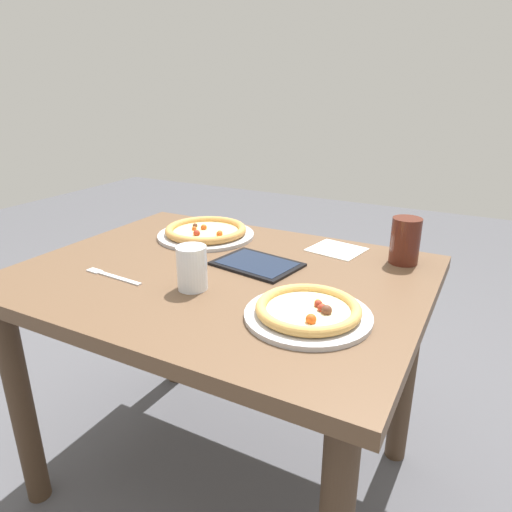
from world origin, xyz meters
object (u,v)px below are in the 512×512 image
pizza_near (308,311)px  fork (111,276)px  pizza_far (206,232)px  water_cup_clear (191,267)px  tablet (257,264)px  drink_cup_colored (405,241)px

pizza_near → fork: 0.58m
pizza_far → water_cup_clear: size_ratio=2.89×
pizza_far → water_cup_clear: bearing=-60.7°
tablet → drink_cup_colored: bearing=31.2°
drink_cup_colored → tablet: (-0.37, -0.23, -0.06)m
drink_cup_colored → water_cup_clear: bearing=-134.7°
fork → pizza_far: bearing=85.5°
pizza_far → water_cup_clear: water_cup_clear is taller
water_cup_clear → fork: bearing=-170.5°
pizza_far → pizza_near: bearing=-35.8°
pizza_far → drink_cup_colored: drink_cup_colored is taller
pizza_near → pizza_far: same height
pizza_near → fork: pizza_near is taller
fork → tablet: size_ratio=0.77×
water_cup_clear → tablet: 0.24m
pizza_far → drink_cup_colored: (0.66, 0.07, 0.05)m
pizza_far → tablet: size_ratio=1.27×
drink_cup_colored → water_cup_clear: drink_cup_colored is taller
drink_cup_colored → tablet: size_ratio=0.52×
pizza_near → tablet: bearing=137.7°
pizza_far → drink_cup_colored: bearing=6.0°
pizza_near → fork: size_ratio=1.45×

